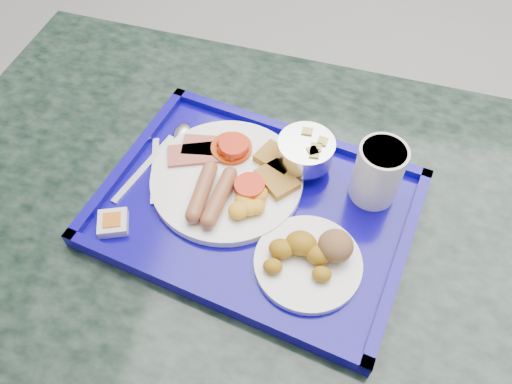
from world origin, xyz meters
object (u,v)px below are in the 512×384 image
table (252,260)px  fruit_bowl (306,151)px  main_plate (230,178)px  tray (256,209)px  juice_cup (378,171)px  bread_plate (311,256)px

table → fruit_bowl: fruit_bowl is taller
main_plate → fruit_bowl: fruit_bowl is taller
fruit_bowl → table: bearing=-131.4°
table → tray: tray is taller
table → juice_cup: bearing=15.1°
bread_plate → juice_cup: bearing=59.6°
main_plate → fruit_bowl: bearing=25.7°
tray → table: bearing=135.6°
tray → main_plate: main_plate is taller
table → fruit_bowl: 0.27m
fruit_bowl → juice_cup: (0.12, -0.03, 0.01)m
table → main_plate: bearing=143.6°
tray → fruit_bowl: size_ratio=5.98×
main_plate → juice_cup: 0.24m
table → juice_cup: size_ratio=11.83×
tray → main_plate: bearing=141.9°
juice_cup → table: bearing=-164.9°
table → juice_cup: 0.33m
bread_plate → fruit_bowl: 0.18m
table → tray: (0.01, -0.01, 0.20)m
fruit_bowl → juice_cup: juice_cup is taller
table → bread_plate: 0.26m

